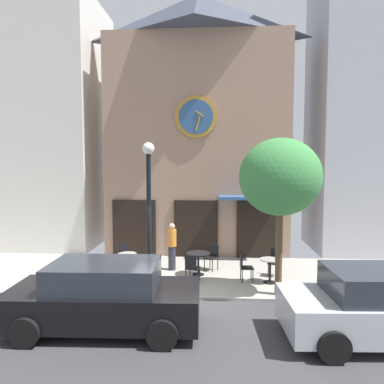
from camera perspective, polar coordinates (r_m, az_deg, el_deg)
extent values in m
cube|color=#9E998E|center=(12.85, -1.62, -12.73)|extent=(25.86, 4.69, 0.05)
cube|color=#38383A|center=(8.01, -5.59, -23.97)|extent=(25.86, 5.88, 0.05)
cube|color=#A8A5A0|center=(10.65, -2.87, -16.10)|extent=(25.86, 0.12, 0.08)
cube|color=#9E7A66|center=(16.01, 0.92, 7.14)|extent=(7.57, 2.82, 9.03)
pyramid|color=#383D4C|center=(17.14, 0.95, 25.68)|extent=(6.81, 3.94, 1.88)
cylinder|color=#B7842D|center=(14.64, 0.62, 11.67)|extent=(1.64, 0.10, 1.64)
cylinder|color=#2D5184|center=(14.58, 0.61, 11.69)|extent=(1.35, 0.04, 1.35)
cube|color=#B7842D|center=(14.54, 1.21, 12.13)|extent=(0.34, 0.03, 0.26)
cube|color=#B7842D|center=(14.50, 0.93, 10.64)|extent=(0.23, 0.03, 0.57)
cube|color=black|center=(15.14, -9.02, -5.56)|extent=(1.77, 0.10, 2.30)
cube|color=black|center=(14.78, 0.61, -5.75)|extent=(1.77, 0.10, 2.30)
cube|color=black|center=(14.86, 10.42, -5.77)|extent=(1.77, 0.10, 2.30)
cube|color=#33568C|center=(14.33, 9.03, -0.88)|extent=(2.42, 0.90, 0.12)
cube|color=silver|center=(18.86, -21.82, 9.62)|extent=(5.29, 4.77, 11.13)
cube|color=#B2B2BC|center=(18.14, 27.00, 15.80)|extent=(5.24, 3.67, 14.96)
cylinder|color=black|center=(11.59, -6.64, -13.65)|extent=(0.32, 0.32, 0.36)
cylinder|color=black|center=(11.15, -6.73, -4.61)|extent=(0.14, 0.14, 4.05)
sphere|color=white|center=(11.02, -6.84, 6.78)|extent=(0.36, 0.36, 0.36)
cylinder|color=brown|center=(10.88, 13.41, -8.85)|extent=(0.20, 0.20, 2.59)
ellipsoid|color=#3D8442|center=(10.59, 13.62, 2.31)|extent=(2.32, 2.09, 2.20)
cylinder|color=black|center=(12.72, -10.06, -11.13)|extent=(0.07, 0.07, 0.74)
cylinder|color=black|center=(12.82, -10.04, -12.66)|extent=(0.40, 0.40, 0.03)
cylinder|color=gray|center=(12.62, -10.08, -9.51)|extent=(0.63, 0.63, 0.03)
cylinder|color=black|center=(12.59, 0.98, -11.20)|extent=(0.07, 0.07, 0.75)
cylinder|color=black|center=(12.69, 0.98, -12.77)|extent=(0.40, 0.40, 0.03)
cylinder|color=black|center=(12.49, 0.99, -9.53)|extent=(0.80, 0.80, 0.03)
cylinder|color=black|center=(12.07, 12.08, -12.00)|extent=(0.07, 0.07, 0.75)
cylinder|color=black|center=(12.18, 12.05, -13.62)|extent=(0.40, 0.40, 0.03)
cylinder|color=gray|center=(11.97, 12.11, -10.28)|extent=(0.65, 0.65, 0.03)
cube|color=black|center=(12.05, 8.56, -11.61)|extent=(0.43, 0.43, 0.04)
cube|color=black|center=(11.96, 7.71, -10.60)|extent=(0.07, 0.38, 0.45)
cylinder|color=black|center=(11.98, 9.50, -12.84)|extent=(0.03, 0.03, 0.45)
cylinder|color=black|center=(12.30, 9.22, -12.37)|extent=(0.03, 0.03, 0.45)
cylinder|color=black|center=(11.93, 7.85, -12.90)|extent=(0.03, 0.03, 0.45)
cylinder|color=black|center=(12.25, 7.61, -12.43)|extent=(0.03, 0.03, 0.45)
cube|color=black|center=(13.43, -10.52, -9.94)|extent=(0.55, 0.55, 0.04)
cube|color=black|center=(13.54, -10.74, -8.84)|extent=(0.35, 0.22, 0.45)
cylinder|color=black|center=(13.28, -11.03, -11.12)|extent=(0.03, 0.03, 0.45)
cylinder|color=black|center=(13.37, -9.60, -10.99)|extent=(0.03, 0.03, 0.45)
cylinder|color=black|center=(13.60, -11.41, -10.75)|extent=(0.03, 0.03, 0.45)
cylinder|color=black|center=(13.69, -10.01, -10.63)|extent=(0.03, 0.03, 0.45)
cube|color=black|center=(11.88, 0.13, -11.80)|extent=(0.50, 0.50, 0.04)
cube|color=black|center=(11.65, -0.20, -10.97)|extent=(0.37, 0.15, 0.45)
cylinder|color=black|center=(12.04, 1.20, -12.70)|extent=(0.03, 0.03, 0.45)
cylinder|color=black|center=(12.15, -0.35, -12.53)|extent=(0.03, 0.03, 0.45)
cylinder|color=black|center=(11.73, 0.62, -13.16)|extent=(0.03, 0.03, 0.45)
cylinder|color=black|center=(11.85, -0.96, -12.98)|extent=(0.03, 0.03, 0.45)
cube|color=black|center=(13.12, 3.01, -10.22)|extent=(0.56, 0.56, 0.04)
cube|color=black|center=(13.21, 3.46, -9.11)|extent=(0.34, 0.25, 0.45)
cylinder|color=black|center=(13.14, 1.95, -11.21)|extent=(0.03, 0.03, 0.45)
cylinder|color=black|center=(12.95, 3.19, -11.45)|extent=(0.03, 0.03, 0.45)
cylinder|color=black|center=(13.41, 2.82, -10.89)|extent=(0.03, 0.03, 0.45)
cylinder|color=black|center=(13.22, 4.05, -11.11)|extent=(0.03, 0.03, 0.45)
cube|color=black|center=(12.06, -8.83, -11.60)|extent=(0.54, 0.54, 0.04)
cube|color=black|center=(11.83, -8.64, -10.78)|extent=(0.36, 0.21, 0.45)
cylinder|color=black|center=(12.32, -8.23, -12.33)|extent=(0.03, 0.03, 0.45)
cylinder|color=black|center=(12.25, -9.81, -12.46)|extent=(0.03, 0.03, 0.45)
cylinder|color=black|center=(12.01, -7.81, -12.78)|extent=(0.03, 0.03, 0.45)
cylinder|color=black|center=(11.93, -9.43, -12.91)|extent=(0.03, 0.03, 0.45)
cube|color=black|center=(12.76, 12.79, -10.76)|extent=(0.52, 0.52, 0.04)
cube|color=black|center=(12.87, 13.01, -9.59)|extent=(0.37, 0.19, 0.45)
cylinder|color=black|center=(12.70, 11.82, -11.87)|extent=(0.03, 0.03, 0.45)
cylinder|color=black|center=(12.62, 13.35, -12.00)|extent=(0.03, 0.03, 0.45)
cylinder|color=black|center=(13.02, 12.22, -11.47)|extent=(0.03, 0.03, 0.45)
cylinder|color=black|center=(12.94, 13.71, -11.59)|extent=(0.03, 0.03, 0.45)
cylinder|color=#2D2D38|center=(13.18, -3.15, -10.26)|extent=(0.29, 0.29, 0.85)
cylinder|color=orange|center=(13.02, -3.16, -7.17)|extent=(0.36, 0.36, 0.60)
sphere|color=tan|center=(12.94, -3.17, -5.39)|extent=(0.22, 0.22, 0.22)
cube|color=black|center=(8.93, -13.45, -16.58)|extent=(4.36, 1.94, 0.75)
cube|color=#262B33|center=(8.71, -13.53, -12.56)|extent=(2.46, 1.66, 0.60)
cylinder|color=black|center=(7.97, -4.66, -21.33)|extent=(0.65, 0.24, 0.64)
cylinder|color=black|center=(9.61, -3.37, -16.65)|extent=(0.65, 0.24, 0.64)
cylinder|color=black|center=(8.74, -24.65, -19.31)|extent=(0.65, 0.24, 0.64)
cylinder|color=black|center=(10.26, -19.98, -15.53)|extent=(0.65, 0.24, 0.64)
cylinder|color=black|center=(7.96, 21.25, -21.64)|extent=(0.65, 0.25, 0.64)
cylinder|color=black|center=(9.53, 17.32, -17.05)|extent=(0.65, 0.25, 0.64)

